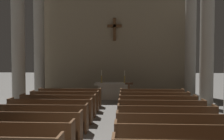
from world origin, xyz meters
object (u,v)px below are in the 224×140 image
(pew_left_row_2, at_px, (9,139))
(pew_left_row_8, at_px, (70,97))
(pew_left_row_7, at_px, (65,101))
(altar, at_px, (113,90))
(pew_right_row_4, at_px, (166,119))
(candlestick_right, at_px, (125,79))
(pew_left_row_4, at_px, (40,118))
(pew_right_row_7, at_px, (154,102))
(pew_right_row_5, at_px, (161,112))
(pew_left_row_3, at_px, (27,127))
(candlestick_left, at_px, (101,79))
(column_right_third, at_px, (207,34))
(pew_right_row_6, at_px, (157,106))
(pew_right_row_8, at_px, (152,98))
(lectern, at_px, (129,93))
(pew_right_row_3, at_px, (173,129))
(pew_left_row_5, at_px, (50,111))
(column_left_fourth, at_px, (39,40))
(column_left_third, at_px, (18,35))
(column_right_fourth, at_px, (191,39))
(pew_left_row_6, at_px, (58,105))

(pew_left_row_2, xyz_separation_m, pew_left_row_8, (0.00, 6.72, 0.00))
(pew_left_row_7, height_order, altar, altar)
(pew_right_row_4, height_order, candlestick_right, candlestick_right)
(pew_left_row_4, distance_m, altar, 7.25)
(pew_right_row_7, xyz_separation_m, altar, (-2.08, 3.58, 0.06))
(pew_right_row_4, distance_m, pew_right_row_5, 1.12)
(pew_left_row_4, bearing_deg, pew_left_row_3, -90.00)
(pew_left_row_2, xyz_separation_m, candlestick_left, (1.38, 9.18, 0.78))
(pew_right_row_4, relative_size, column_right_third, 0.42)
(pew_right_row_6, relative_size, altar, 1.44)
(pew_left_row_7, xyz_separation_m, pew_right_row_4, (4.17, -3.36, 0.00))
(pew_right_row_8, bearing_deg, column_right_third, 1.42)
(pew_right_row_8, bearing_deg, lectern, 131.77)
(pew_right_row_7, distance_m, pew_right_row_8, 1.12)
(pew_right_row_7, xyz_separation_m, pew_right_row_8, (0.00, 1.12, 0.00))
(pew_right_row_3, bearing_deg, pew_left_row_8, 126.68)
(pew_left_row_4, distance_m, pew_right_row_7, 5.35)
(pew_left_row_5, relative_size, pew_left_row_8, 1.00)
(pew_right_row_4, height_order, column_left_fourth, column_left_fourth)
(pew_right_row_4, bearing_deg, pew_left_row_7, 141.14)
(pew_right_row_8, bearing_deg, pew_right_row_6, -90.00)
(pew_left_row_8, bearing_deg, column_right_third, 0.56)
(pew_left_row_7, xyz_separation_m, candlestick_right, (2.78, 3.58, 0.78))
(pew_left_row_4, relative_size, lectern, 2.75)
(pew_right_row_4, height_order, pew_right_row_7, same)
(pew_left_row_7, bearing_deg, pew_left_row_5, -90.00)
(altar, relative_size, lectern, 1.91)
(pew_right_row_4, height_order, column_left_third, column_left_third)
(pew_left_row_4, distance_m, column_left_third, 6.19)
(pew_left_row_4, xyz_separation_m, column_right_third, (6.88, 4.55, 3.20))
(pew_left_row_8, relative_size, pew_right_row_3, 1.00)
(pew_right_row_8, height_order, column_right_fourth, column_right_fourth)
(pew_left_row_3, xyz_separation_m, column_left_fourth, (-2.72, 8.81, 3.20))
(pew_left_row_2, height_order, pew_right_row_8, same)
(pew_left_row_7, distance_m, pew_right_row_4, 5.35)
(pew_right_row_5, distance_m, column_left_third, 8.33)
(pew_left_row_2, bearing_deg, pew_left_row_6, 90.00)
(pew_right_row_5, bearing_deg, pew_right_row_3, -90.00)
(pew_left_row_5, height_order, altar, altar)
(pew_right_row_4, xyz_separation_m, pew_right_row_8, (0.00, 4.48, 0.00))
(pew_left_row_3, relative_size, lectern, 2.75)
(pew_right_row_3, xyz_separation_m, column_right_fourth, (2.72, 8.81, 3.20))
(pew_right_row_5, xyz_separation_m, column_right_fourth, (2.72, 6.57, 3.20))
(pew_left_row_4, xyz_separation_m, pew_right_row_8, (4.17, 4.48, 0.00))
(candlestick_right, bearing_deg, column_right_fourth, 10.37)
(column_left_fourth, bearing_deg, lectern, -18.72)
(pew_right_row_5, height_order, pew_right_row_7, same)
(pew_left_row_4, distance_m, column_left_fourth, 8.76)
(candlestick_left, bearing_deg, pew_right_row_7, -52.15)
(pew_left_row_8, relative_size, candlestick_left, 4.20)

